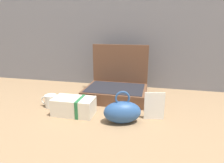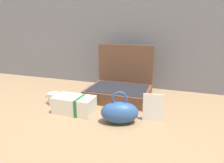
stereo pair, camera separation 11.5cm
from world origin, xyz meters
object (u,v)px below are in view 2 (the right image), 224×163
Objects in this scene: open_suitcase at (120,87)px; info_card_left at (153,108)px; cream_toiletry_bag at (75,105)px; teal_pouch_handbag at (120,112)px; coffee_mug at (54,99)px.

open_suitcase is 0.42m from info_card_left.
cream_toiletry_bag is at bearing -118.32° from open_suitcase.
cream_toiletry_bag is at bearing 172.46° from teal_pouch_handbag.
coffee_mug is at bearing 167.88° from teal_pouch_handbag.
info_card_left is (0.47, 0.04, 0.03)m from cream_toiletry_bag.
info_card_left is (0.28, -0.31, 0.00)m from open_suitcase.
teal_pouch_handbag reaches higher than coffee_mug.
open_suitcase is 1.78× the size of cream_toiletry_bag.
info_card_left is at bearing -2.24° from coffee_mug.
open_suitcase is 2.73× the size of info_card_left.
teal_pouch_handbag is 0.93× the size of cream_toiletry_bag.
coffee_mug is (-0.50, 0.11, -0.02)m from teal_pouch_handbag.
teal_pouch_handbag is at bearing -163.70° from info_card_left.
coffee_mug is (-0.39, -0.28, -0.04)m from open_suitcase.
coffee_mug is 0.68× the size of info_card_left.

